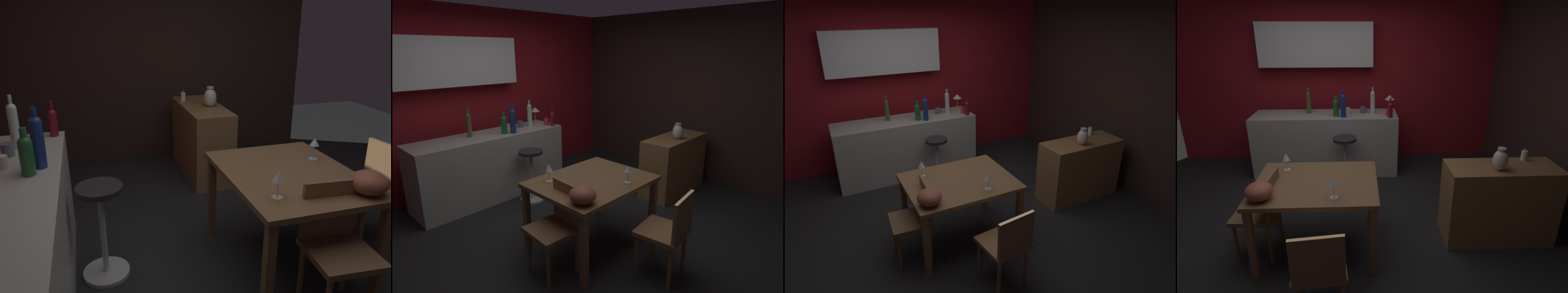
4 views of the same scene
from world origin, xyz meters
The scene contains 23 objects.
ground_plane centered at (0.00, 0.00, 0.00)m, with size 9.00×9.00×0.00m, color black.
wall_kitchen_back centered at (-0.06, 2.08, 1.41)m, with size 5.20×0.33×2.60m.
wall_side_right centered at (2.55, 0.30, 1.30)m, with size 0.10×4.40×2.60m, color #33231E.
dining_table centered at (-0.09, -0.36, 0.65)m, with size 1.15×0.91×0.74m.
kitchen_counter centered at (-0.17, 1.49, 0.45)m, with size 2.10×0.60×0.90m, color #B2ADA3.
sideboard_cabinet centered at (1.74, -0.26, 0.41)m, with size 1.10×0.44×0.82m, color olive.
chair_near_window centered at (-0.60, -0.41, 0.47)m, with size 0.43×0.43×0.84m.
chair_by_doorway centered at (0.02, -1.19, 0.46)m, with size 0.44×0.44×0.82m.
bar_stool centered at (0.13, 0.97, 0.38)m, with size 0.34×0.34×0.71m.
wine_glass_left centered at (0.10, -0.67, 0.87)m, with size 0.08×0.08×0.17m.
wine_glass_right centered at (-0.41, -0.08, 0.88)m, with size 0.07×0.07×0.18m.
fruit_bowl centered at (-0.52, -0.66, 0.81)m, with size 0.23×0.23×0.15m, color #9E4C38.
wine_bottle_olive centered at (-0.41, 1.55, 1.08)m, with size 0.06×0.06×0.38m.
wine_bottle_clear centered at (0.53, 1.50, 1.08)m, with size 0.07×0.07×0.39m.
wine_bottle_green centered at (0.00, 1.36, 1.04)m, with size 0.08×0.08×0.30m.
wine_bottle_ruby centered at (0.76, 1.26, 1.02)m, with size 0.07×0.07×0.28m.
wine_bottle_cobalt centered at (0.10, 1.30, 1.08)m, with size 0.08×0.08×0.39m.
cup_slate centered at (0.38, 1.54, 0.95)m, with size 0.12×0.08×0.09m.
cup_red centered at (0.75, 1.38, 0.95)m, with size 0.11×0.07×0.10m.
cup_cream centered at (0.16, 1.53, 0.94)m, with size 0.11×0.07×0.08m.
counter_lamp centered at (0.80, 1.72, 1.08)m, with size 0.15×0.15×0.23m.
pillar_candle_tall centered at (2.01, -0.12, 0.87)m, with size 0.06×0.06×0.13m.
vase_ceramic_ivory centered at (1.66, -0.34, 0.93)m, with size 0.14×0.14×0.22m.
Camera 2 is at (-2.30, -2.43, 1.99)m, focal length 29.68 mm.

